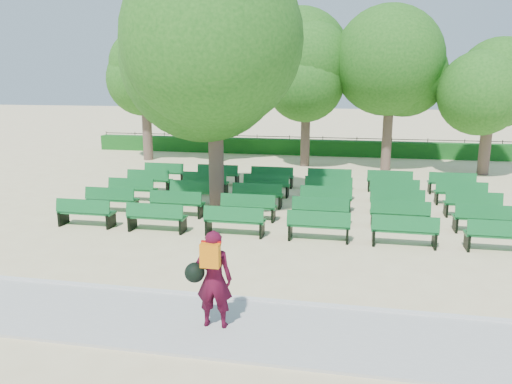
{
  "coord_description": "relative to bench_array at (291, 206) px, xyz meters",
  "views": [
    {
      "loc": [
        2.83,
        -15.52,
        4.51
      ],
      "look_at": [
        -0.03,
        -1.0,
        1.1
      ],
      "focal_mm": 35.0,
      "sensor_mm": 36.0,
      "label": 1
    }
  ],
  "objects": [
    {
      "name": "tree_line",
      "position": [
        -0.76,
        8.58,
        -0.09
      ],
      "size": [
        21.8,
        6.8,
        7.04
      ],
      "primitive_type": null,
      "color": "#26621A",
      "rests_on": "ground"
    },
    {
      "name": "person",
      "position": [
        -0.32,
        -8.88,
        0.91
      ],
      "size": [
        0.86,
        0.52,
        1.82
      ],
      "rotation": [
        0.0,
        0.0,
        3.18
      ],
      "color": "#42091D",
      "rests_on": "ground"
    },
    {
      "name": "paving",
      "position": [
        -0.76,
        -8.82,
        -0.06
      ],
      "size": [
        30.0,
        2.2,
        0.06
      ],
      "primitive_type": "cube",
      "color": "#B2B2AD",
      "rests_on": "ground"
    },
    {
      "name": "ground",
      "position": [
        -0.76,
        -1.42,
        -0.09
      ],
      "size": [
        120.0,
        120.0,
        0.0
      ],
      "primitive_type": "plane",
      "color": "beige"
    },
    {
      "name": "fence",
      "position": [
        -0.76,
        12.98,
        -0.09
      ],
      "size": [
        26.0,
        0.1,
        1.02
      ],
      "primitive_type": null,
      "color": "black",
      "rests_on": "ground"
    },
    {
      "name": "bench_array",
      "position": [
        0.0,
        0.0,
        0.0
      ],
      "size": [
        1.77,
        0.57,
        1.11
      ],
      "rotation": [
        0.0,
        0.0,
        -0.01
      ],
      "color": "#105E28",
      "rests_on": "ground"
    },
    {
      "name": "tree_among",
      "position": [
        -2.59,
        -0.44,
        4.95
      ],
      "size": [
        5.66,
        5.66,
        7.61
      ],
      "color": "brown",
      "rests_on": "ground"
    },
    {
      "name": "curb",
      "position": [
        -0.76,
        -7.67,
        -0.04
      ],
      "size": [
        30.0,
        0.12,
        0.1
      ],
      "primitive_type": "cube",
      "color": "silver",
      "rests_on": "ground"
    },
    {
      "name": "hedge",
      "position": [
        -0.76,
        12.58,
        0.36
      ],
      "size": [
        26.0,
        0.7,
        0.9
      ],
      "primitive_type": "cube",
      "color": "#16571A",
      "rests_on": "ground"
    }
  ]
}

